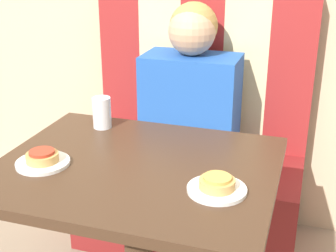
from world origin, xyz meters
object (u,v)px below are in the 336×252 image
Objects in this scene: pizza_left at (42,156)px; drinking_cup at (102,113)px; pizza_right at (217,183)px; plate_left at (43,163)px; person at (191,89)px; plate_right at (217,190)px.

pizza_left is 0.36m from drinking_cup.
plate_left is at bearing 180.00° from pizza_right.
plate_left is (-0.29, -0.78, -0.05)m from person.
person is at bearing 110.38° from pizza_right.
person is 6.93× the size of pizza_right.
drinking_cup is (-0.25, -0.42, 0.01)m from person.
person is 0.83m from plate_left.
plate_left is 1.66× the size of pizza_left.
plate_right is at bearing 0.00° from pizza_left.
plate_right is 1.66× the size of pizza_left.
plate_right is 0.58m from pizza_left.
pizza_left reaches higher than plate_left.
pizza_right is (0.29, -0.78, -0.03)m from person.
drinking_cup reaches higher than pizza_right.
plate_right is (0.29, -0.78, -0.05)m from person.
person reaches higher than pizza_left.
pizza_left is 1.00× the size of pizza_right.
drinking_cup is at bearing 83.03° from pizza_left.
drinking_cup is at bearing 83.03° from plate_left.
person is 0.83m from pizza_right.
pizza_right is at bearing -33.99° from drinking_cup.
drinking_cup reaches higher than pizza_left.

